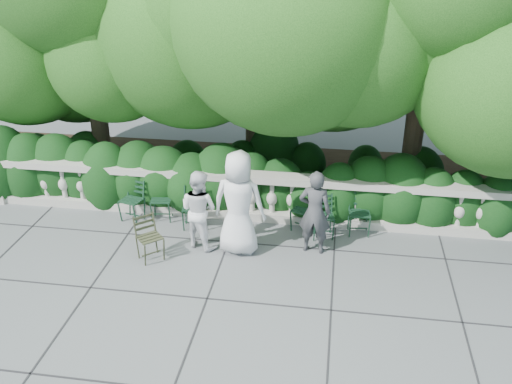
# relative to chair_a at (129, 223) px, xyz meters

# --- Properties ---
(ground) EXTENTS (90.00, 90.00, 0.00)m
(ground) POSITION_rel_chair_a_xyz_m (2.63, -1.23, 0.00)
(ground) COLOR #505457
(ground) RESTS_ON ground
(balustrade) EXTENTS (12.00, 0.44, 1.00)m
(balustrade) POSITION_rel_chair_a_xyz_m (2.63, 0.57, 0.49)
(balustrade) COLOR #9E998E
(balustrade) RESTS_ON ground
(shrub_hedge) EXTENTS (15.00, 2.60, 1.70)m
(shrub_hedge) POSITION_rel_chair_a_xyz_m (2.63, 1.77, 0.00)
(shrub_hedge) COLOR black
(shrub_hedge) RESTS_ON ground
(tree_canopy) EXTENTS (15.04, 6.52, 6.78)m
(tree_canopy) POSITION_rel_chair_a_xyz_m (3.32, 1.97, 3.96)
(tree_canopy) COLOR #3F3023
(tree_canopy) RESTS_ON ground
(chair_a) EXTENTS (0.55, 0.58, 0.84)m
(chair_a) POSITION_rel_chair_a_xyz_m (0.00, 0.00, 0.00)
(chair_a) COLOR black
(chair_a) RESTS_ON ground
(chair_b) EXTENTS (0.49, 0.52, 0.84)m
(chair_b) POSITION_rel_chair_a_xyz_m (1.36, -0.12, 0.00)
(chair_b) COLOR black
(chair_b) RESTS_ON ground
(chair_c) EXTENTS (0.50, 0.53, 0.84)m
(chair_c) POSITION_rel_chair_a_xyz_m (0.64, 0.11, 0.00)
(chair_c) COLOR black
(chair_c) RESTS_ON ground
(chair_d) EXTENTS (0.49, 0.52, 0.84)m
(chair_d) POSITION_rel_chair_a_xyz_m (4.58, 0.12, 0.00)
(chair_d) COLOR black
(chair_d) RESTS_ON ground
(chair_e) EXTENTS (0.60, 0.62, 0.84)m
(chair_e) POSITION_rel_chair_a_xyz_m (3.44, 0.11, 0.00)
(chair_e) COLOR black
(chair_e) RESTS_ON ground
(chair_f) EXTENTS (0.53, 0.56, 0.84)m
(chair_f) POSITION_rel_chair_a_xyz_m (3.91, -0.10, 0.00)
(chair_f) COLOR black
(chair_f) RESTS_ON ground
(chair_weathered) EXTENTS (0.65, 0.65, 0.84)m
(chair_weathered) POSITION_rel_chair_a_xyz_m (0.96, -1.33, 0.00)
(chair_weathered) COLOR black
(chair_weathered) RESTS_ON ground
(person_businessman) EXTENTS (1.01, 0.71, 1.96)m
(person_businessman) POSITION_rel_chair_a_xyz_m (2.39, -0.68, 0.98)
(person_businessman) COLOR silver
(person_businessman) RESTS_ON ground
(person_woman_grey) EXTENTS (0.62, 0.44, 1.61)m
(person_woman_grey) POSITION_rel_chair_a_xyz_m (3.74, -0.49, 0.80)
(person_woman_grey) COLOR #38393D
(person_woman_grey) RESTS_ON ground
(person_casual_man) EXTENTS (0.91, 0.82, 1.52)m
(person_casual_man) POSITION_rel_chair_a_xyz_m (1.63, -0.61, 0.76)
(person_casual_man) COLOR silver
(person_casual_man) RESTS_ON ground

